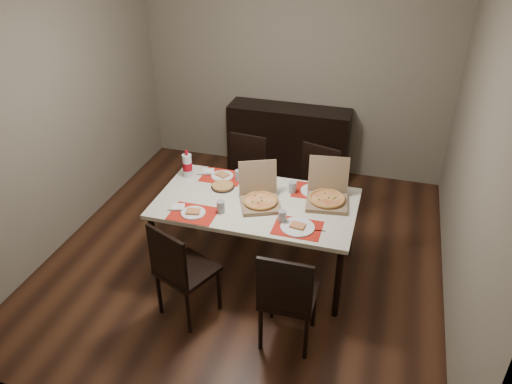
% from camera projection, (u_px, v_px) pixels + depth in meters
% --- Properties ---
extents(ground, '(3.80, 4.00, 0.02)m').
position_uv_depth(ground, '(247.00, 255.00, 5.07)').
color(ground, '#442415').
rests_on(ground, ground).
extents(room_walls, '(3.84, 4.02, 2.62)m').
position_uv_depth(room_walls, '(259.00, 74.00, 4.52)').
color(room_walls, gray).
rests_on(room_walls, ground).
extents(sideboard, '(1.50, 0.40, 0.90)m').
position_uv_depth(sideboard, '(288.00, 142.00, 6.30)').
color(sideboard, black).
rests_on(sideboard, ground).
extents(dining_table, '(1.80, 1.00, 0.75)m').
position_uv_depth(dining_table, '(256.00, 208.00, 4.55)').
color(dining_table, beige).
rests_on(dining_table, ground).
extents(chair_near_left, '(0.55, 0.55, 0.93)m').
position_uv_depth(chair_near_left, '(180.00, 269.00, 4.07)').
color(chair_near_left, black).
rests_on(chair_near_left, ground).
extents(chair_near_right, '(0.42, 0.42, 0.93)m').
position_uv_depth(chair_near_right, '(287.00, 296.00, 3.80)').
color(chair_near_right, black).
rests_on(chair_near_right, ground).
extents(chair_far_left, '(0.46, 0.46, 0.93)m').
position_uv_depth(chair_far_left, '(244.00, 174.00, 5.43)').
color(chair_far_left, black).
rests_on(chair_far_left, ground).
extents(chair_far_right, '(0.52, 0.52, 0.93)m').
position_uv_depth(chair_far_right, '(314.00, 187.00, 5.21)').
color(chair_far_right, black).
rests_on(chair_far_right, ground).
extents(setting_near_left, '(0.50, 0.30, 0.11)m').
position_uv_depth(setting_near_left, '(199.00, 211.00, 4.34)').
color(setting_near_left, red).
rests_on(setting_near_left, dining_table).
extents(setting_near_right, '(0.43, 0.30, 0.11)m').
position_uv_depth(setting_near_right, '(294.00, 224.00, 4.16)').
color(setting_near_right, red).
rests_on(setting_near_right, dining_table).
extents(setting_far_left, '(0.47, 0.30, 0.11)m').
position_uv_depth(setting_far_left, '(225.00, 175.00, 4.88)').
color(setting_far_left, red).
rests_on(setting_far_left, dining_table).
extents(setting_far_right, '(0.48, 0.30, 0.11)m').
position_uv_depth(setting_far_right, '(309.00, 190.00, 4.65)').
color(setting_far_right, red).
rests_on(setting_far_right, dining_table).
extents(napkin_loose, '(0.15, 0.14, 0.02)m').
position_uv_depth(napkin_loose, '(256.00, 208.00, 4.41)').
color(napkin_loose, white).
rests_on(napkin_loose, dining_table).
extents(pizza_box_center, '(0.47, 0.49, 0.35)m').
position_uv_depth(pizza_box_center, '(260.00, 198.00, 4.46)').
color(pizza_box_center, '#7D6348').
rests_on(pizza_box_center, dining_table).
extents(pizza_box_right, '(0.41, 0.45, 0.37)m').
position_uv_depth(pizza_box_right, '(327.00, 196.00, 4.48)').
color(pizza_box_right, '#7D6348').
rests_on(pizza_box_right, dining_table).
extents(faina_plate, '(0.22, 0.22, 0.03)m').
position_uv_depth(faina_plate, '(223.00, 186.00, 4.72)').
color(faina_plate, black).
rests_on(faina_plate, dining_table).
extents(dip_bowl, '(0.10, 0.10, 0.02)m').
position_uv_depth(dip_bowl, '(274.00, 192.00, 4.63)').
color(dip_bowl, white).
rests_on(dip_bowl, dining_table).
extents(soda_bottle, '(0.09, 0.09, 0.28)m').
position_uv_depth(soda_bottle, '(187.00, 166.00, 4.85)').
color(soda_bottle, silver).
rests_on(soda_bottle, dining_table).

